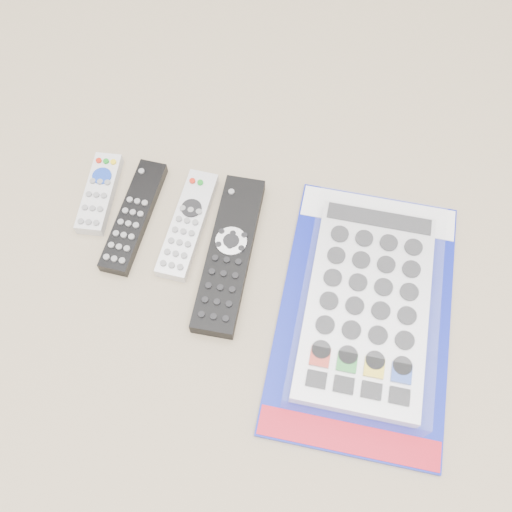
% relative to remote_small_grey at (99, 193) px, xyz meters
% --- Properties ---
extents(remote_small_grey, '(0.06, 0.14, 0.02)m').
position_rel_remote_small_grey_xyz_m(remote_small_grey, '(0.00, 0.00, 0.00)').
color(remote_small_grey, silver).
rests_on(remote_small_grey, ground).
extents(remote_slim_black, '(0.04, 0.19, 0.02)m').
position_rel_remote_small_grey_xyz_m(remote_slim_black, '(0.06, -0.03, 0.00)').
color(remote_slim_black, black).
rests_on(remote_slim_black, ground).
extents(remote_silver_dvd, '(0.05, 0.18, 0.02)m').
position_rel_remote_small_grey_xyz_m(remote_silver_dvd, '(0.14, -0.02, -0.00)').
color(remote_silver_dvd, silver).
rests_on(remote_silver_dvd, ground).
extents(remote_large_black, '(0.07, 0.25, 0.03)m').
position_rel_remote_small_grey_xyz_m(remote_large_black, '(0.22, -0.06, 0.00)').
color(remote_large_black, black).
rests_on(remote_large_black, ground).
extents(jumbo_remote_packaged, '(0.24, 0.38, 0.05)m').
position_rel_remote_small_grey_xyz_m(jumbo_remote_packaged, '(0.42, -0.09, 0.01)').
color(jumbo_remote_packaged, '#0D1997').
rests_on(jumbo_remote_packaged, ground).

